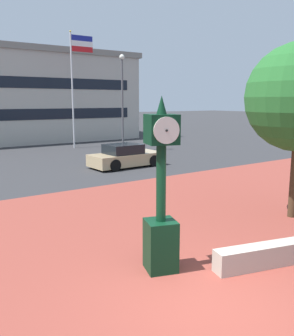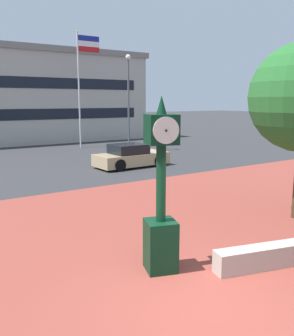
{
  "view_description": "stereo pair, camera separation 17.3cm",
  "coord_description": "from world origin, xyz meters",
  "px_view_note": "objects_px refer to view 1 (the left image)",
  "views": [
    {
      "loc": [
        -4.39,
        -4.34,
        3.63
      ],
      "look_at": [
        -0.08,
        1.87,
        2.25
      ],
      "focal_mm": 39.11,
      "sensor_mm": 36.0,
      "label": 1
    },
    {
      "loc": [
        -4.25,
        -4.43,
        3.63
      ],
      "look_at": [
        -0.08,
        1.87,
        2.25
      ],
      "focal_mm": 39.11,
      "sensor_mm": 36.0,
      "label": 2
    }
  ],
  "objects_px": {
    "car_street_mid": "(126,157)",
    "flagpole_primary": "(75,77)",
    "street_clock": "(161,202)",
    "street_lamp_post": "(122,93)"
  },
  "relations": [
    {
      "from": "car_street_mid",
      "to": "flagpole_primary",
      "type": "xyz_separation_m",
      "value": [
        1.36,
        9.52,
        4.87
      ]
    },
    {
      "from": "flagpole_primary",
      "to": "street_clock",
      "type": "bearing_deg",
      "value": -109.56
    },
    {
      "from": "street_clock",
      "to": "car_street_mid",
      "type": "xyz_separation_m",
      "value": [
        6.04,
        11.31,
        -0.95
      ]
    },
    {
      "from": "street_lamp_post",
      "to": "flagpole_primary",
      "type": "bearing_deg",
      "value": 114.53
    },
    {
      "from": "flagpole_primary",
      "to": "street_lamp_post",
      "type": "bearing_deg",
      "value": -65.47
    },
    {
      "from": "flagpole_primary",
      "to": "street_lamp_post",
      "type": "xyz_separation_m",
      "value": [
        1.81,
        -3.97,
        -1.26
      ]
    },
    {
      "from": "street_clock",
      "to": "street_lamp_post",
      "type": "height_order",
      "value": "street_lamp_post"
    },
    {
      "from": "flagpole_primary",
      "to": "street_lamp_post",
      "type": "relative_size",
      "value": 1.29
    },
    {
      "from": "street_clock",
      "to": "car_street_mid",
      "type": "height_order",
      "value": "street_clock"
    },
    {
      "from": "street_clock",
      "to": "street_lamp_post",
      "type": "relative_size",
      "value": 0.55
    }
  ]
}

